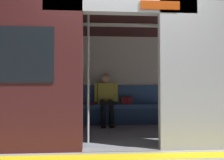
# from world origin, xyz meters

# --- Properties ---
(ground_plane) EXTENTS (60.00, 60.00, 0.00)m
(ground_plane) POSITION_xyz_m (0.00, 0.00, 0.00)
(ground_plane) COLOR gray
(platform_edge_strip) EXTENTS (8.00, 0.24, 0.01)m
(platform_edge_strip) POSITION_xyz_m (0.00, 0.30, 0.00)
(platform_edge_strip) COLOR yellow
(platform_edge_strip) RESTS_ON ground_plane
(train_car) EXTENTS (6.40, 2.57, 2.26)m
(train_car) POSITION_xyz_m (0.08, -1.13, 1.49)
(train_car) COLOR silver
(train_car) RESTS_ON ground_plane
(bench_seat) EXTENTS (2.48, 0.44, 0.46)m
(bench_seat) POSITION_xyz_m (0.00, -2.06, 0.35)
(bench_seat) COLOR #38609E
(bench_seat) RESTS_ON ground_plane
(person_seated) EXTENTS (0.55, 0.68, 1.19)m
(person_seated) POSITION_xyz_m (0.13, -2.00, 0.68)
(person_seated) COLOR #D8CC4C
(person_seated) RESTS_ON ground_plane
(handbag) EXTENTS (0.26, 0.15, 0.17)m
(handbag) POSITION_xyz_m (-0.35, -2.12, 0.55)
(handbag) COLOR maroon
(handbag) RESTS_ON bench_seat
(book) EXTENTS (0.22, 0.26, 0.03)m
(book) POSITION_xyz_m (0.45, -2.13, 0.48)
(book) COLOR #B22D2D
(book) RESTS_ON bench_seat
(grab_pole_door) EXTENTS (0.04, 0.04, 2.12)m
(grab_pole_door) POSITION_xyz_m (0.48, -0.41, 1.06)
(grab_pole_door) COLOR silver
(grab_pole_door) RESTS_ON ground_plane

